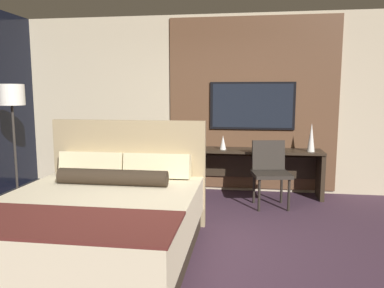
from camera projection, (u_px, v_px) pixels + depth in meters
ground_plane at (178, 255)px, 3.68m from camera, size 16.00×16.00×0.00m
wall_back_tv_panel at (213, 104)px, 6.02m from camera, size 7.20×0.09×2.80m
bed at (98, 221)px, 3.62m from camera, size 1.87×2.15×1.26m
desk at (251, 163)px, 5.79m from camera, size 2.13×0.49×0.72m
tv at (252, 106)px, 5.86m from camera, size 1.32×0.04×0.74m
desk_chair at (270, 167)px, 5.26m from camera, size 0.57×0.57×0.91m
floor_lamp at (12, 105)px, 5.00m from camera, size 0.34×0.34×1.70m
vase_tall at (311, 137)px, 5.50m from camera, size 0.11×0.11×0.43m
vase_short at (223, 142)px, 5.72m from camera, size 0.10×0.10×0.21m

